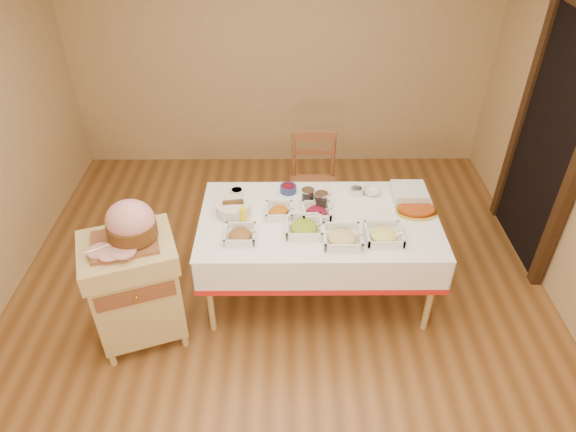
% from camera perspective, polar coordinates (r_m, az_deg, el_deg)
% --- Properties ---
extents(room_shell, '(5.00, 5.00, 5.00)m').
position_cam_1_polar(room_shell, '(3.34, -1.05, 4.09)').
color(room_shell, brown).
rests_on(room_shell, ground).
extents(doorway, '(0.09, 1.10, 2.20)m').
position_cam_1_polar(doorway, '(4.74, 27.09, 7.65)').
color(doorway, black).
rests_on(doorway, ground).
extents(dining_table, '(1.82, 1.02, 0.76)m').
position_cam_1_polar(dining_table, '(4.00, 3.39, -2.09)').
color(dining_table, tan).
rests_on(dining_table, ground).
extents(butcher_cart, '(0.77, 0.70, 0.89)m').
position_cam_1_polar(butcher_cart, '(3.86, -16.61, -7.42)').
color(butcher_cart, tan).
rests_on(butcher_cart, ground).
extents(dining_chair, '(0.44, 0.42, 0.95)m').
position_cam_1_polar(dining_chair, '(4.80, 2.83, 3.65)').
color(dining_chair, brown).
rests_on(dining_chair, ground).
extents(ham_on_board, '(0.46, 0.44, 0.31)m').
position_cam_1_polar(ham_on_board, '(3.55, -17.17, -0.99)').
color(ham_on_board, brown).
rests_on(ham_on_board, butcher_cart).
extents(serving_dish_a, '(0.23, 0.22, 0.10)m').
position_cam_1_polar(serving_dish_a, '(3.70, -5.34, -2.10)').
color(serving_dish_a, silver).
rests_on(serving_dish_a, dining_table).
extents(serving_dish_b, '(0.27, 0.27, 0.11)m').
position_cam_1_polar(serving_dish_b, '(3.75, 1.78, -1.26)').
color(serving_dish_b, silver).
rests_on(serving_dish_b, dining_table).
extents(serving_dish_c, '(0.27, 0.27, 0.11)m').
position_cam_1_polar(serving_dish_c, '(3.67, 6.05, -2.40)').
color(serving_dish_c, silver).
rests_on(serving_dish_c, dining_table).
extents(serving_dish_d, '(0.26, 0.26, 0.10)m').
position_cam_1_polar(serving_dish_d, '(3.75, 10.61, -2.07)').
color(serving_dish_d, silver).
rests_on(serving_dish_d, dining_table).
extents(serving_dish_e, '(0.21, 0.20, 0.10)m').
position_cam_1_polar(serving_dish_e, '(3.91, -0.99, 0.51)').
color(serving_dish_e, silver).
rests_on(serving_dish_e, dining_table).
extents(serving_dish_f, '(0.23, 0.22, 0.10)m').
position_cam_1_polar(serving_dish_f, '(3.91, 3.19, 0.43)').
color(serving_dish_f, silver).
rests_on(serving_dish_f, dining_table).
extents(small_bowl_left, '(0.11, 0.11, 0.05)m').
position_cam_1_polar(small_bowl_left, '(4.16, -5.70, 2.69)').
color(small_bowl_left, silver).
rests_on(small_bowl_left, dining_table).
extents(small_bowl_mid, '(0.13, 0.13, 0.06)m').
position_cam_1_polar(small_bowl_mid, '(4.17, 0.03, 3.09)').
color(small_bowl_mid, navy).
rests_on(small_bowl_mid, dining_table).
extents(small_bowl_right, '(0.11, 0.11, 0.06)m').
position_cam_1_polar(small_bowl_right, '(4.18, 7.60, 2.79)').
color(small_bowl_right, silver).
rests_on(small_bowl_right, dining_table).
extents(bowl_white_imported, '(0.22, 0.22, 0.04)m').
position_cam_1_polar(bowl_white_imported, '(4.17, 3.46, 2.73)').
color(bowl_white_imported, silver).
rests_on(bowl_white_imported, dining_table).
extents(bowl_small_imported, '(0.19, 0.19, 0.04)m').
position_cam_1_polar(bowl_small_imported, '(4.21, 9.28, 2.72)').
color(bowl_small_imported, silver).
rests_on(bowl_small_imported, dining_table).
extents(preserve_jar_left, '(0.10, 0.10, 0.13)m').
position_cam_1_polar(preserve_jar_left, '(4.02, 2.22, 2.09)').
color(preserve_jar_left, silver).
rests_on(preserve_jar_left, dining_table).
extents(preserve_jar_right, '(0.10, 0.10, 0.13)m').
position_cam_1_polar(preserve_jar_right, '(3.98, 3.68, 1.66)').
color(preserve_jar_right, silver).
rests_on(preserve_jar_right, dining_table).
extents(mustard_bottle, '(0.05, 0.05, 0.16)m').
position_cam_1_polar(mustard_bottle, '(3.82, -5.00, 0.12)').
color(mustard_bottle, yellow).
rests_on(mustard_bottle, dining_table).
extents(bread_basket, '(0.26, 0.26, 0.12)m').
position_cam_1_polar(bread_basket, '(3.93, -6.08, 0.83)').
color(bread_basket, silver).
rests_on(bread_basket, dining_table).
extents(plate_stack, '(0.26, 0.26, 0.10)m').
position_cam_1_polar(plate_stack, '(4.20, 13.28, 2.46)').
color(plate_stack, silver).
rests_on(plate_stack, dining_table).
extents(brass_platter, '(0.32, 0.23, 0.04)m').
position_cam_1_polar(brass_platter, '(4.07, 14.08, 0.60)').
color(brass_platter, gold).
rests_on(brass_platter, dining_table).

